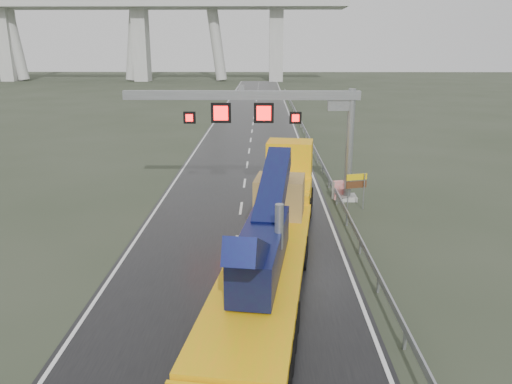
{
  "coord_description": "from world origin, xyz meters",
  "views": [
    {
      "loc": [
        1.39,
        -13.57,
        9.64
      ],
      "look_at": [
        1.05,
        8.67,
        3.2
      ],
      "focal_mm": 35.0,
      "sensor_mm": 36.0,
      "label": 1
    }
  ],
  "objects_px": {
    "heavy_haul_truck": "(277,212)",
    "striped_barrier": "(338,190)",
    "exit_sign_pair": "(356,184)",
    "sign_gantry": "(275,114)"
  },
  "relations": [
    {
      "from": "heavy_haul_truck",
      "to": "striped_barrier",
      "type": "relative_size",
      "value": 17.39
    },
    {
      "from": "exit_sign_pair",
      "to": "striped_barrier",
      "type": "distance_m",
      "value": 2.5
    },
    {
      "from": "striped_barrier",
      "to": "exit_sign_pair",
      "type": "bearing_deg",
      "value": -87.71
    },
    {
      "from": "striped_barrier",
      "to": "heavy_haul_truck",
      "type": "bearing_deg",
      "value": -133.6
    },
    {
      "from": "sign_gantry",
      "to": "exit_sign_pair",
      "type": "height_order",
      "value": "sign_gantry"
    },
    {
      "from": "sign_gantry",
      "to": "striped_barrier",
      "type": "distance_m",
      "value": 6.55
    },
    {
      "from": "sign_gantry",
      "to": "exit_sign_pair",
      "type": "bearing_deg",
      "value": -21.73
    },
    {
      "from": "sign_gantry",
      "to": "exit_sign_pair",
      "type": "distance_m",
      "value": 6.7
    },
    {
      "from": "exit_sign_pair",
      "to": "sign_gantry",
      "type": "bearing_deg",
      "value": 142.28
    },
    {
      "from": "sign_gantry",
      "to": "striped_barrier",
      "type": "xyz_separation_m",
      "value": [
        4.23,
        0.17,
        -5.0
      ]
    }
  ]
}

